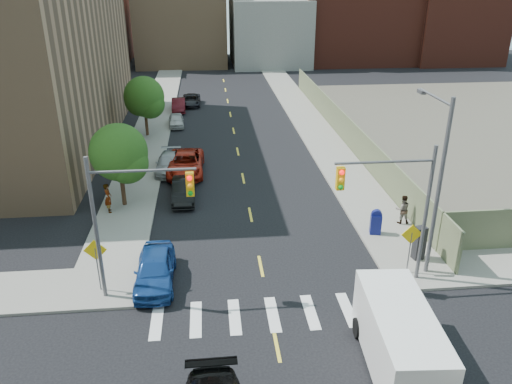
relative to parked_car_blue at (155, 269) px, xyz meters
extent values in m
plane|color=black|center=(5.26, -7.00, -0.79)|extent=(160.00, 160.00, 0.00)
cube|color=gray|center=(-2.49, 34.50, -0.71)|extent=(3.50, 73.00, 0.15)
cube|color=gray|center=(13.01, 34.50, -0.71)|extent=(3.50, 73.00, 0.15)
cube|color=#636E4D|center=(14.86, 21.00, 0.46)|extent=(0.12, 44.00, 2.50)
cube|color=#592319|center=(-16.74, 63.00, 5.21)|extent=(14.00, 18.00, 12.00)
cube|color=#8C6B4C|center=(-0.74, 65.00, 6.71)|extent=(14.00, 16.00, 15.00)
cube|color=gray|center=(13.26, 63.00, 4.21)|extent=(12.00, 16.00, 10.00)
cube|color=#592319|center=(27.26, 65.00, 7.21)|extent=(18.00, 18.00, 16.00)
cube|color=#592319|center=(43.26, 63.00, 8.21)|extent=(14.00, 16.00, 18.00)
cylinder|color=#59595E|center=(-2.24, -1.00, 2.71)|extent=(0.18, 0.18, 7.00)
cylinder|color=#59595E|center=(0.01, -1.00, 5.51)|extent=(4.50, 0.12, 0.12)
cube|color=#E5A50C|center=(1.96, -1.00, 4.81)|extent=(0.35, 0.30, 1.05)
cylinder|color=#59595E|center=(12.76, -1.00, 2.71)|extent=(0.18, 0.18, 7.00)
cylinder|color=#59595E|center=(10.51, -1.00, 5.51)|extent=(4.50, 0.12, 0.12)
cube|color=#E5A50C|center=(8.56, -1.00, 4.81)|extent=(0.35, 0.30, 1.05)
cylinder|color=#59595E|center=(13.46, -0.50, 3.71)|extent=(0.20, 0.20, 9.00)
cylinder|color=#59595E|center=(13.46, 1.20, 7.81)|extent=(0.12, 3.50, 0.12)
cube|color=#59595E|center=(13.46, 2.80, 7.71)|extent=(0.25, 0.60, 0.18)
cylinder|color=#59595E|center=(-2.54, -0.50, 0.41)|extent=(0.06, 0.06, 2.40)
cube|color=yellow|center=(-2.54, -0.50, 1.51)|extent=(1.06, 0.04, 1.06)
cylinder|color=#59595E|center=(12.46, -0.50, 0.41)|extent=(0.06, 0.06, 2.40)
cube|color=yellow|center=(12.46, -0.50, 1.51)|extent=(1.06, 0.04, 1.06)
cylinder|color=#59595E|center=(-2.54, 13.00, 0.41)|extent=(0.06, 0.06, 2.40)
cube|color=yellow|center=(-2.54, 13.00, 1.51)|extent=(1.06, 0.04, 1.06)
cylinder|color=#332114|center=(-2.74, 9.00, 0.53)|extent=(0.28, 0.28, 2.64)
sphere|color=#1B4513|center=(-2.74, 9.00, 2.93)|extent=(3.60, 3.60, 3.60)
sphere|color=#1B4513|center=(-2.24, 8.70, 2.33)|extent=(2.64, 2.64, 2.64)
sphere|color=#1B4513|center=(-3.14, 9.40, 2.51)|extent=(2.88, 2.88, 2.88)
cylinder|color=#332114|center=(-2.74, 24.00, 0.53)|extent=(0.28, 0.28, 2.64)
sphere|color=#1B4513|center=(-2.74, 24.00, 2.93)|extent=(3.60, 3.60, 3.60)
sphere|color=#1B4513|center=(-2.24, 23.70, 2.33)|extent=(2.64, 2.64, 2.64)
sphere|color=#1B4513|center=(-3.14, 24.40, 2.51)|extent=(2.88, 2.88, 2.88)
imported|color=navy|center=(0.00, 0.00, 0.00)|extent=(1.87, 4.62, 1.57)
imported|color=black|center=(1.06, 9.64, -0.10)|extent=(1.49, 4.19, 1.38)
imported|color=#AA2211|center=(1.06, 14.44, 0.00)|extent=(2.78, 5.75, 1.58)
imported|color=#989B9F|center=(-0.24, 14.95, -0.13)|extent=(2.04, 4.60, 1.31)
imported|color=#B5B5B5|center=(-0.24, 27.07, -0.17)|extent=(1.68, 3.70, 1.23)
imported|color=#420D12|center=(-0.24, 32.86, -0.11)|extent=(1.57, 4.14, 1.35)
imported|color=black|center=(1.06, 35.37, -0.18)|extent=(2.06, 4.40, 1.22)
cube|color=white|center=(9.64, -6.68, 0.59)|extent=(2.60, 5.88, 2.43)
cube|color=black|center=(9.79, -4.47, 0.93)|extent=(2.13, 1.46, 0.99)
cylinder|color=black|center=(8.72, -4.73, -0.40)|extent=(0.37, 0.86, 0.84)
cylinder|color=black|center=(10.81, -4.88, -0.40)|extent=(0.37, 0.86, 0.84)
cube|color=navy|center=(12.15, 3.60, -0.06)|extent=(0.69, 0.57, 1.16)
cylinder|color=navy|center=(12.15, 3.60, 0.55)|extent=(0.64, 0.39, 0.60)
cube|color=black|center=(13.51, 0.72, 0.29)|extent=(0.63, 0.56, 1.85)
imported|color=gray|center=(-3.52, 8.00, 0.31)|extent=(0.63, 0.79, 1.89)
imported|color=gray|center=(14.13, 4.71, 0.25)|extent=(0.92, 0.74, 1.78)
camera|label=1|loc=(2.82, -20.89, 13.20)|focal=35.00mm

